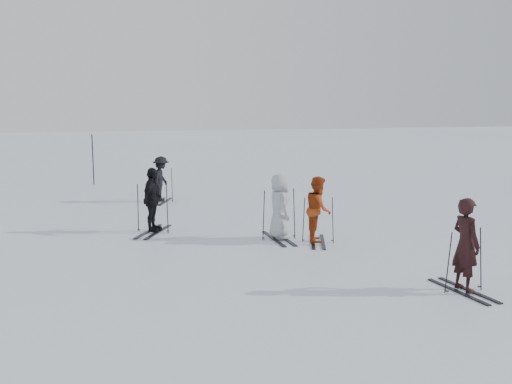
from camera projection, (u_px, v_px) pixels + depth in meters
ground at (267, 238)px, 13.91m from camera, size 120.00×120.00×0.00m
skier_near_dark at (466, 246)px, 9.83m from camera, size 0.44×0.63×1.63m
skier_red at (318, 210)px, 13.41m from camera, size 0.81×0.91×1.55m
skier_grey at (279, 207)px, 13.73m from camera, size 0.50×0.77×1.56m
skier_uphill_left at (152, 201)px, 14.47m from camera, size 0.80×1.03×1.63m
skier_uphill_far at (161, 180)px, 19.05m from camera, size 0.88×1.11×1.50m
skis_near_dark at (465, 260)px, 9.87m from camera, size 1.63×0.97×1.14m
skis_red at (318, 219)px, 13.44m from camera, size 1.72×1.29×1.12m
skis_grey at (279, 213)px, 13.76m from camera, size 1.74×0.92×1.26m
skis_uphill_left at (153, 207)px, 14.49m from camera, size 2.00×1.65×1.29m
skis_uphill_far at (161, 184)px, 19.08m from camera, size 1.83×1.41×1.18m
piste_marker at (93, 160)px, 23.23m from camera, size 0.05×0.05×2.04m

